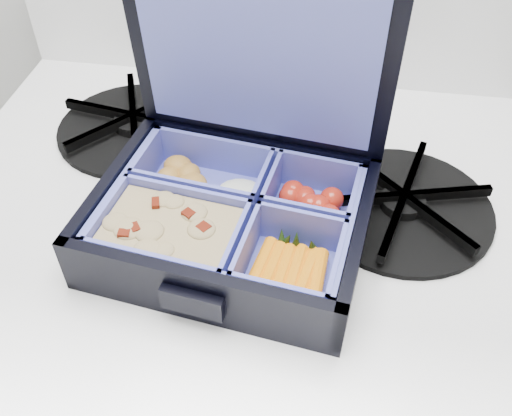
# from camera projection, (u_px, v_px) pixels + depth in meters

# --- Properties ---
(bento_box) EXTENTS (0.26, 0.21, 0.06)m
(bento_box) POSITION_uv_depth(u_px,v_px,m) (232.00, 220.00, 0.51)
(bento_box) COLOR black
(bento_box) RESTS_ON stove
(burner_grate) EXTENTS (0.22, 0.22, 0.03)m
(burner_grate) POSITION_uv_depth(u_px,v_px,m) (403.00, 200.00, 0.55)
(burner_grate) COLOR black
(burner_grate) RESTS_ON stove
(burner_grate_rear) EXTENTS (0.20, 0.20, 0.02)m
(burner_grate_rear) POSITION_uv_depth(u_px,v_px,m) (135.00, 123.00, 0.64)
(burner_grate_rear) COLOR black
(burner_grate_rear) RESTS_ON stove
(fork) EXTENTS (0.15, 0.12, 0.01)m
(fork) POSITION_uv_depth(u_px,v_px,m) (313.00, 142.00, 0.62)
(fork) COLOR #AAACC3
(fork) RESTS_ON stove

